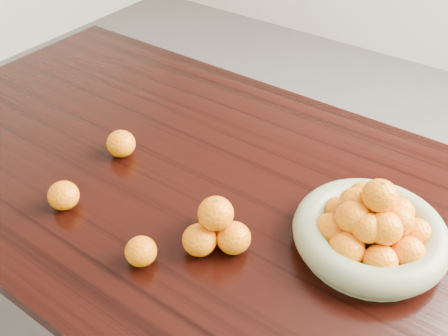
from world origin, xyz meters
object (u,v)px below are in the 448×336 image
Objects in this scene: orange_pyramid at (216,227)px; loose_orange_0 at (121,144)px; dining_table at (226,215)px; fruit_bowl at (371,230)px.

loose_orange_0 is (-0.39, 0.11, -0.01)m from orange_pyramid.
orange_pyramid reaches higher than loose_orange_0.
dining_table is 26.29× the size of loose_orange_0.
loose_orange_0 is at bearing -173.83° from fruit_bowl.
dining_table is 6.14× the size of fruit_bowl.
dining_table is 0.38m from fruit_bowl.
loose_orange_0 is at bearing 164.21° from orange_pyramid.
orange_pyramid is at bearing -146.06° from fruit_bowl.
loose_orange_0 is at bearing -170.80° from dining_table.
fruit_bowl is 4.28× the size of loose_orange_0.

